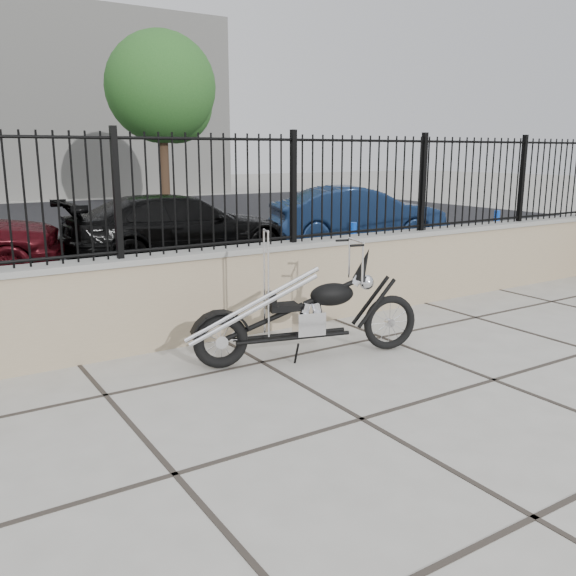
% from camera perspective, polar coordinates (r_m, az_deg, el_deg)
% --- Properties ---
extents(ground_plane, '(90.00, 90.00, 0.00)m').
position_cam_1_polar(ground_plane, '(4.73, 6.91, -12.10)').
color(ground_plane, '#99968E').
rests_on(ground_plane, ground).
extents(parking_lot, '(30.00, 30.00, 0.00)m').
position_cam_1_polar(parking_lot, '(16.16, -22.45, 4.70)').
color(parking_lot, black).
rests_on(parking_lot, ground).
extents(retaining_wall, '(14.00, 0.36, 0.96)m').
position_cam_1_polar(retaining_wall, '(6.59, -6.83, -0.53)').
color(retaining_wall, gray).
rests_on(retaining_wall, ground_plane).
extents(iron_fence, '(14.00, 0.08, 1.20)m').
position_cam_1_polar(iron_fence, '(6.44, -7.08, 8.87)').
color(iron_fence, black).
rests_on(iron_fence, retaining_wall).
extents(chopper_motorcycle, '(2.20, 0.91, 1.30)m').
position_cam_1_polar(chopper_motorcycle, '(5.80, 1.59, -0.55)').
color(chopper_motorcycle, black).
rests_on(chopper_motorcycle, ground_plane).
extents(car_black, '(4.21, 1.74, 1.22)m').
position_cam_1_polar(car_black, '(11.36, -10.07, 5.57)').
color(car_black, black).
rests_on(car_black, parking_lot).
extents(car_blue, '(3.98, 2.42, 1.24)m').
position_cam_1_polar(car_blue, '(13.50, 6.57, 6.83)').
color(car_blue, '#11203E').
rests_on(car_blue, parking_lot).
extents(bollard_b, '(0.12, 0.12, 0.89)m').
position_cam_1_polar(bollard_b, '(9.68, 6.10, 3.50)').
color(bollard_b, '#0C43C0').
rests_on(bollard_b, ground_plane).
extents(bollard_c, '(0.12, 0.12, 0.88)m').
position_cam_1_polar(bollard_c, '(12.33, 18.86, 4.85)').
color(bollard_c, blue).
rests_on(bollard_c, ground_plane).
extents(tree_right, '(3.49, 3.49, 5.88)m').
position_cam_1_polar(tree_right, '(20.75, -11.85, 18.35)').
color(tree_right, '#382619').
rests_on(tree_right, ground_plane).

